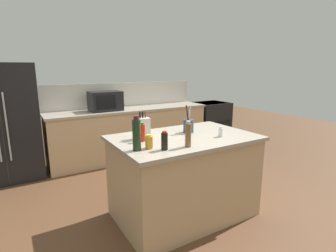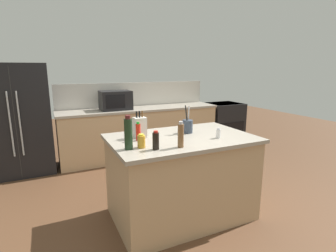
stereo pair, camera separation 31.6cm
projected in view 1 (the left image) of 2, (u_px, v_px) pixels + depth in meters
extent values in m
plane|color=brown|center=(183.00, 213.00, 3.09)|extent=(14.00, 14.00, 0.00)
cube|color=tan|center=(131.00, 134.00, 4.98)|extent=(2.98, 0.62, 0.90)
cube|color=#9E9384|center=(131.00, 109.00, 4.88)|extent=(3.02, 0.66, 0.04)
cube|color=beige|center=(124.00, 95.00, 5.09)|extent=(2.98, 0.03, 0.46)
cube|color=tan|center=(184.00, 178.00, 2.99)|extent=(1.50, 0.95, 0.90)
cube|color=#9E9384|center=(184.00, 138.00, 2.89)|extent=(1.56, 1.01, 0.04)
cube|color=black|center=(2.00, 123.00, 3.90)|extent=(0.98, 0.72, 1.75)
cube|color=#2D2D2D|center=(2.00, 128.00, 3.60)|extent=(0.01, 0.00, 1.66)
cylinder|color=#ADB2B7|center=(7.00, 127.00, 3.61)|extent=(0.02, 0.02, 0.96)
cube|color=black|center=(210.00, 123.00, 5.95)|extent=(0.76, 0.64, 0.92)
cube|color=black|center=(219.00, 130.00, 5.71)|extent=(0.61, 0.01, 0.41)
cube|color=black|center=(211.00, 103.00, 5.85)|extent=(0.68, 0.58, 0.02)
cube|color=black|center=(105.00, 101.00, 4.60)|extent=(0.54, 0.38, 0.34)
cube|color=black|center=(106.00, 102.00, 4.41)|extent=(0.34, 0.01, 0.24)
cube|color=beige|center=(143.00, 128.00, 2.79)|extent=(0.14, 0.11, 0.22)
cylinder|color=black|center=(140.00, 115.00, 2.74)|extent=(0.02, 0.02, 0.07)
cylinder|color=black|center=(143.00, 115.00, 2.75)|extent=(0.02, 0.02, 0.07)
cylinder|color=brown|center=(145.00, 114.00, 2.77)|extent=(0.02, 0.02, 0.07)
cylinder|color=#333D4C|center=(188.00, 126.00, 3.05)|extent=(0.12, 0.12, 0.15)
cylinder|color=olive|center=(189.00, 113.00, 3.03)|extent=(0.01, 0.05, 0.18)
cylinder|color=black|center=(187.00, 113.00, 3.01)|extent=(0.01, 0.05, 0.18)
cylinder|color=#B2B2B7|center=(190.00, 113.00, 3.00)|extent=(0.01, 0.03, 0.18)
cylinder|color=red|center=(143.00, 133.00, 2.67)|extent=(0.05, 0.05, 0.17)
cylinder|color=green|center=(142.00, 124.00, 2.65)|extent=(0.03, 0.03, 0.02)
cylinder|color=gold|center=(149.00, 142.00, 2.44)|extent=(0.07, 0.07, 0.12)
cylinder|color=gold|center=(149.00, 135.00, 2.43)|extent=(0.05, 0.05, 0.02)
cylinder|color=brown|center=(188.00, 135.00, 2.48)|extent=(0.06, 0.06, 0.22)
cylinder|color=#B2B2B7|center=(188.00, 122.00, 2.45)|extent=(0.04, 0.04, 0.03)
cylinder|color=silver|center=(221.00, 132.00, 2.86)|extent=(0.05, 0.05, 0.09)
cylinder|color=#B2B2B7|center=(221.00, 128.00, 2.85)|extent=(0.03, 0.03, 0.02)
cylinder|color=black|center=(137.00, 135.00, 2.37)|extent=(0.08, 0.08, 0.29)
cylinder|color=#4C1919|center=(136.00, 118.00, 2.33)|extent=(0.05, 0.05, 0.03)
cylinder|color=black|center=(164.00, 141.00, 2.39)|extent=(0.06, 0.06, 0.16)
cylinder|color=#B22319|center=(164.00, 132.00, 2.38)|extent=(0.04, 0.04, 0.02)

